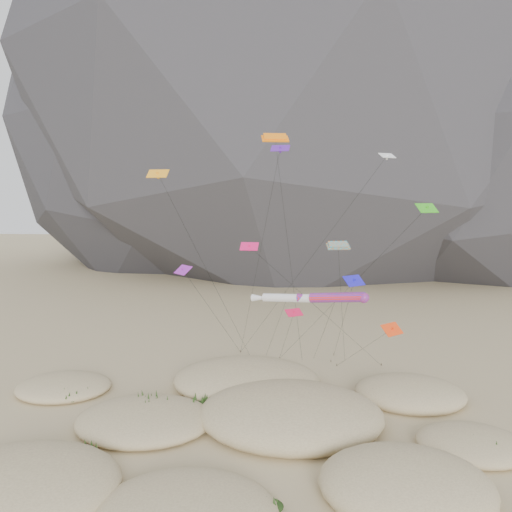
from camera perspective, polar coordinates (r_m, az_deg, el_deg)
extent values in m
plane|color=#CCB789|center=(44.18, 1.82, -21.62)|extent=(500.00, 500.00, 0.00)
ellipsoid|color=black|center=(158.96, 7.24, 20.71)|extent=(191.54, 147.29, 156.00)
ellipsoid|color=#2B2B30|center=(168.14, -8.99, 14.33)|extent=(136.20, 127.83, 116.00)
ellipsoid|color=black|center=(159.38, 25.12, 12.07)|extent=(130.55, 126.41, 100.00)
ellipsoid|color=#CCB789|center=(41.84, -25.43, -22.75)|extent=(14.27, 12.13, 3.53)
ellipsoid|color=#CCB789|center=(39.92, 16.76, -23.81)|extent=(12.31, 10.46, 3.77)
ellipsoid|color=#CCB789|center=(49.57, -12.59, -17.78)|extent=(12.81, 10.88, 2.49)
ellipsoid|color=#CCB789|center=(48.90, 3.97, -17.54)|extent=(17.32, 14.73, 4.03)
ellipsoid|color=#CCB789|center=(48.15, 23.45, -19.08)|extent=(9.19, 7.81, 2.01)
ellipsoid|color=#CCB789|center=(57.33, -1.08, -13.96)|extent=(16.42, 13.96, 3.49)
ellipsoid|color=#CCB789|center=(56.48, 17.17, -14.73)|extent=(11.46, 9.74, 2.86)
ellipsoid|color=#CCB789|center=(60.07, -21.11, -13.76)|extent=(10.31, 8.76, 2.06)
ellipsoid|color=black|center=(42.35, -23.63, -22.12)|extent=(2.60, 2.23, 0.78)
ellipsoid|color=black|center=(44.01, -18.89, -20.92)|extent=(2.27, 1.94, 0.68)
ellipsoid|color=black|center=(37.13, 1.52, -26.67)|extent=(1.95, 1.67, 0.59)
ellipsoid|color=black|center=(40.11, 18.33, -23.45)|extent=(3.03, 2.59, 0.91)
ellipsoid|color=black|center=(39.34, 16.30, -24.36)|extent=(2.38, 2.03, 0.71)
ellipsoid|color=black|center=(51.29, -12.10, -16.63)|extent=(3.28, 2.80, 0.98)
ellipsoid|color=black|center=(51.40, -6.53, -16.59)|extent=(1.87, 1.60, 0.56)
ellipsoid|color=black|center=(48.36, 4.66, -17.59)|extent=(3.34, 2.86, 1.00)
ellipsoid|color=black|center=(49.37, 8.73, -17.25)|extent=(2.97, 2.54, 0.89)
ellipsoid|color=black|center=(44.75, 5.11, -19.96)|extent=(2.42, 2.07, 0.73)
ellipsoid|color=black|center=(47.31, 24.13, -19.39)|extent=(2.28, 1.95, 0.68)
ellipsoid|color=black|center=(57.55, 0.08, -13.65)|extent=(2.92, 2.49, 0.87)
ellipsoid|color=black|center=(57.32, 1.26, -13.84)|extent=(2.64, 2.26, 0.79)
ellipsoid|color=black|center=(57.42, 17.62, -14.33)|extent=(2.58, 2.21, 0.77)
ellipsoid|color=black|center=(54.96, 14.34, -15.30)|extent=(2.21, 1.89, 0.66)
ellipsoid|color=black|center=(58.53, -19.55, -14.20)|extent=(2.62, 2.24, 0.79)
ellipsoid|color=black|center=(56.57, -20.45, -15.08)|extent=(1.70, 1.46, 0.51)
cylinder|color=#3F2D1E|center=(66.54, -0.50, -11.60)|extent=(0.08, 0.08, 0.30)
cylinder|color=#3F2D1E|center=(66.62, 2.68, -11.59)|extent=(0.08, 0.08, 0.30)
cylinder|color=#3F2D1E|center=(66.22, 8.55, -11.77)|extent=(0.08, 0.08, 0.30)
cylinder|color=#3F2D1E|center=(68.95, 8.89, -11.03)|extent=(0.08, 0.08, 0.30)
cylinder|color=#3F2D1E|center=(64.81, 9.22, -12.19)|extent=(0.08, 0.08, 0.30)
cylinder|color=#3F2D1E|center=(69.39, -1.76, -10.84)|extent=(0.08, 0.08, 0.30)
cylinder|color=#3F2D1E|center=(66.10, 14.12, -11.93)|extent=(0.08, 0.08, 0.30)
cylinder|color=#3F2D1E|center=(64.09, -7.48, -12.38)|extent=(0.08, 0.08, 0.30)
cylinder|color=#FF241A|center=(49.44, 9.19, -4.70)|extent=(5.42, 2.94, 1.54)
sphere|color=#FF241A|center=(48.68, 12.22, -4.68)|extent=(1.03, 1.03, 1.03)
cone|color=#FF241A|center=(50.42, 5.97, -4.74)|extent=(2.40, 1.65, 1.11)
cylinder|color=black|center=(58.24, 7.71, -8.67)|extent=(1.61, 15.60, 11.31)
cylinder|color=silver|center=(51.38, 3.58, -4.80)|extent=(5.32, 2.85, 1.23)
sphere|color=silver|center=(50.35, 6.38, -4.82)|extent=(0.90, 0.90, 0.90)
cone|color=silver|center=(52.65, 0.62, -4.81)|extent=(2.32, 1.55, 0.92)
cylinder|color=black|center=(59.70, 2.21, -8.50)|extent=(3.06, 14.50, 10.78)
cube|color=orange|center=(54.46, 2.20, 13.25)|extent=(3.04, 1.70, 0.84)
cube|color=orange|center=(54.49, 2.20, 13.48)|extent=(2.57, 1.36, 0.82)
cylinder|color=black|center=(59.06, 3.91, -0.53)|extent=(3.27, 9.20, 27.24)
cube|color=#D56016|center=(49.67, 9.37, 1.09)|extent=(2.41, 1.39, 0.63)
cube|color=#D56016|center=(49.65, 9.38, 1.33)|extent=(2.04, 1.13, 0.62)
cylinder|color=black|center=(58.04, 9.80, -6.25)|extent=(2.32, 14.23, 16.23)
cube|color=purple|center=(48.89, -8.34, -1.59)|extent=(2.09, 2.13, 0.80)
cube|color=purple|center=(48.91, -8.34, -1.76)|extent=(0.35, 0.35, 0.67)
cylinder|color=black|center=(58.87, -4.51, -7.07)|extent=(3.49, 18.69, 13.97)
cube|color=red|center=(48.08, 4.36, -6.45)|extent=(1.84, 1.58, 0.58)
cube|color=red|center=(48.12, 4.36, -6.63)|extent=(0.25, 0.23, 0.56)
cylinder|color=black|center=(57.30, 3.39, -9.49)|extent=(1.97, 16.44, 10.03)
cube|color=#1D17C6|center=(46.62, 11.14, -2.79)|extent=(2.19, 2.01, 0.87)
cube|color=#1D17C6|center=(46.64, 11.13, -2.97)|extent=(0.38, 0.39, 0.67)
cylinder|color=black|center=(57.64, 9.80, -7.76)|extent=(0.19, 19.88, 13.36)
cube|color=white|center=(54.41, 14.76, 11.05)|extent=(1.90, 1.57, 0.56)
cube|color=white|center=(54.40, 14.76, 10.89)|extent=(0.24, 0.22, 0.58)
cylinder|color=black|center=(60.18, 5.49, -1.30)|extent=(16.81, 12.42, 25.30)
cube|color=green|center=(52.34, 18.94, 5.21)|extent=(2.44, 1.91, 0.94)
cube|color=green|center=(52.34, 18.93, 5.04)|extent=(0.38, 0.40, 0.73)
cylinder|color=black|center=(58.28, 9.89, -4.30)|extent=(14.98, 12.58, 19.93)
cube|color=#E2155C|center=(46.31, -0.78, 1.10)|extent=(1.76, 0.98, 0.72)
cube|color=#E2155C|center=(46.33, -0.77, 0.92)|extent=(0.22, 0.26, 0.57)
cylinder|color=black|center=(55.41, 7.91, -6.67)|extent=(15.17, 16.00, 16.43)
cube|color=#FF3C0D|center=(48.74, 15.28, -8.09)|extent=(2.33, 2.25, 0.95)
cube|color=#FF3C0D|center=(48.78, 15.28, -8.26)|extent=(0.42, 0.42, 0.73)
cylinder|color=black|center=(56.68, 11.84, -10.49)|extent=(3.83, 14.86, 8.71)
cube|color=orange|center=(50.34, -11.16, 9.22)|extent=(2.15, 1.20, 0.86)
cube|color=orange|center=(50.34, -11.16, 9.05)|extent=(0.27, 0.30, 0.70)
cylinder|color=black|center=(57.26, -5.11, -2.71)|extent=(7.91, 14.63, 23.28)
cube|color=#531A9D|center=(51.11, 2.79, 12.21)|extent=(1.99, 1.22, 0.72)
cube|color=#531A9D|center=(51.09, 2.79, 12.04)|extent=(0.25, 0.24, 0.64)
cylinder|color=black|center=(59.02, 0.16, -1.13)|extent=(5.81, 15.03, 25.88)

